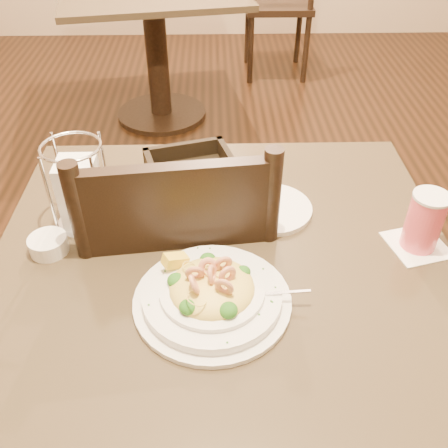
{
  "coord_description": "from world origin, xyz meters",
  "views": [
    {
      "loc": [
        -0.02,
        -0.69,
        1.38
      ],
      "look_at": [
        0.0,
        0.02,
        0.81
      ],
      "focal_mm": 40.0,
      "sensor_mm": 36.0,
      "label": 1
    }
  ],
  "objects_px": {
    "drink_glass": "(424,222)",
    "bread_basket": "(191,171)",
    "butter_ramekin": "(48,244)",
    "dining_chair_near": "(181,279)",
    "background_table": "(155,31)",
    "side_plate": "(270,209)",
    "napkin_caddy": "(80,191)",
    "pasta_bowl": "(212,292)",
    "main_table": "(224,338)"
  },
  "relations": [
    {
      "from": "drink_glass",
      "to": "bread_basket",
      "type": "xyz_separation_m",
      "value": [
        -0.45,
        0.25,
        -0.04
      ]
    },
    {
      "from": "bread_basket",
      "to": "butter_ramekin",
      "type": "height_order",
      "value": "bread_basket"
    },
    {
      "from": "dining_chair_near",
      "to": "drink_glass",
      "type": "height_order",
      "value": "dining_chair_near"
    },
    {
      "from": "background_table",
      "to": "side_plate",
      "type": "xyz_separation_m",
      "value": [
        0.42,
        -1.89,
        0.23
      ]
    },
    {
      "from": "side_plate",
      "to": "butter_ramekin",
      "type": "relative_size",
      "value": 2.39
    },
    {
      "from": "bread_basket",
      "to": "side_plate",
      "type": "xyz_separation_m",
      "value": [
        0.17,
        -0.13,
        -0.01
      ]
    },
    {
      "from": "drink_glass",
      "to": "napkin_caddy",
      "type": "bearing_deg",
      "value": 172.36
    },
    {
      "from": "napkin_caddy",
      "to": "background_table",
      "type": "bearing_deg",
      "value": 91.07
    },
    {
      "from": "background_table",
      "to": "napkin_caddy",
      "type": "distance_m",
      "value": 1.94
    },
    {
      "from": "pasta_bowl",
      "to": "napkin_caddy",
      "type": "distance_m",
      "value": 0.35
    },
    {
      "from": "side_plate",
      "to": "butter_ramekin",
      "type": "distance_m",
      "value": 0.46
    },
    {
      "from": "dining_chair_near",
      "to": "main_table",
      "type": "bearing_deg",
      "value": 112.55
    },
    {
      "from": "butter_ramekin",
      "to": "drink_glass",
      "type": "bearing_deg",
      "value": -0.19
    },
    {
      "from": "main_table",
      "to": "dining_chair_near",
      "type": "bearing_deg",
      "value": 118.88
    },
    {
      "from": "main_table",
      "to": "bread_basket",
      "type": "distance_m",
      "value": 0.39
    },
    {
      "from": "pasta_bowl",
      "to": "main_table",
      "type": "bearing_deg",
      "value": 76.34
    },
    {
      "from": "background_table",
      "to": "side_plate",
      "type": "height_order",
      "value": "side_plate"
    },
    {
      "from": "pasta_bowl",
      "to": "side_plate",
      "type": "xyz_separation_m",
      "value": [
        0.13,
        0.26,
        -0.02
      ]
    },
    {
      "from": "pasta_bowl",
      "to": "napkin_caddy",
      "type": "bearing_deg",
      "value": 138.57
    },
    {
      "from": "side_plate",
      "to": "drink_glass",
      "type": "bearing_deg",
      "value": -23.32
    },
    {
      "from": "dining_chair_near",
      "to": "butter_ramekin",
      "type": "bearing_deg",
      "value": 24.23
    },
    {
      "from": "background_table",
      "to": "drink_glass",
      "type": "bearing_deg",
      "value": -70.65
    },
    {
      "from": "pasta_bowl",
      "to": "side_plate",
      "type": "distance_m",
      "value": 0.29
    },
    {
      "from": "napkin_caddy",
      "to": "side_plate",
      "type": "xyz_separation_m",
      "value": [
        0.39,
        0.03,
        -0.07
      ]
    },
    {
      "from": "bread_basket",
      "to": "pasta_bowl",
      "type": "bearing_deg",
      "value": -83.36
    },
    {
      "from": "napkin_caddy",
      "to": "butter_ramekin",
      "type": "distance_m",
      "value": 0.12
    },
    {
      "from": "dining_chair_near",
      "to": "side_plate",
      "type": "relative_size",
      "value": 5.21
    },
    {
      "from": "main_table",
      "to": "butter_ramekin",
      "type": "height_order",
      "value": "butter_ramekin"
    },
    {
      "from": "background_table",
      "to": "pasta_bowl",
      "type": "distance_m",
      "value": 2.18
    },
    {
      "from": "background_table",
      "to": "pasta_bowl",
      "type": "height_order",
      "value": "pasta_bowl"
    },
    {
      "from": "butter_ramekin",
      "to": "bread_basket",
      "type": "bearing_deg",
      "value": 42.34
    },
    {
      "from": "side_plate",
      "to": "bread_basket",
      "type": "bearing_deg",
      "value": 143.32
    },
    {
      "from": "bread_basket",
      "to": "background_table",
      "type": "bearing_deg",
      "value": 98.14
    },
    {
      "from": "pasta_bowl",
      "to": "bread_basket",
      "type": "height_order",
      "value": "pasta_bowl"
    },
    {
      "from": "dining_chair_near",
      "to": "drink_glass",
      "type": "distance_m",
      "value": 0.58
    },
    {
      "from": "dining_chair_near",
      "to": "butter_ramekin",
      "type": "height_order",
      "value": "dining_chair_near"
    },
    {
      "from": "background_table",
      "to": "pasta_bowl",
      "type": "bearing_deg",
      "value": -82.13
    },
    {
      "from": "background_table",
      "to": "bread_basket",
      "type": "bearing_deg",
      "value": -81.86
    },
    {
      "from": "background_table",
      "to": "dining_chair_near",
      "type": "distance_m",
      "value": 1.88
    },
    {
      "from": "background_table",
      "to": "napkin_caddy",
      "type": "xyz_separation_m",
      "value": [
        0.04,
        -1.92,
        0.31
      ]
    },
    {
      "from": "napkin_caddy",
      "to": "side_plate",
      "type": "distance_m",
      "value": 0.4
    },
    {
      "from": "background_table",
      "to": "side_plate",
      "type": "distance_m",
      "value": 1.95
    },
    {
      "from": "drink_glass",
      "to": "butter_ramekin",
      "type": "distance_m",
      "value": 0.73
    },
    {
      "from": "butter_ramekin",
      "to": "background_table",
      "type": "bearing_deg",
      "value": 89.43
    },
    {
      "from": "background_table",
      "to": "bread_basket",
      "type": "distance_m",
      "value": 1.79
    },
    {
      "from": "pasta_bowl",
      "to": "background_table",
      "type": "bearing_deg",
      "value": 97.87
    },
    {
      "from": "main_table",
      "to": "side_plate",
      "type": "xyz_separation_m",
      "value": [
        0.1,
        0.16,
        0.23
      ]
    },
    {
      "from": "background_table",
      "to": "dining_chair_near",
      "type": "height_order",
      "value": "dining_chair_near"
    },
    {
      "from": "dining_chair_near",
      "to": "pasta_bowl",
      "type": "relative_size",
      "value": 3.03
    },
    {
      "from": "pasta_bowl",
      "to": "drink_glass",
      "type": "xyz_separation_m",
      "value": [
        0.41,
        0.14,
        0.04
      ]
    }
  ]
}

